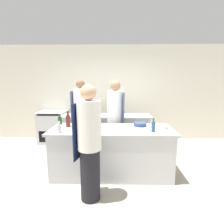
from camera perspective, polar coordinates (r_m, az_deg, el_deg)
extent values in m
plane|color=#A89E8E|center=(3.61, -0.13, -19.20)|extent=(16.00, 16.00, 0.00)
cube|color=silver|center=(5.29, 0.41, 6.13)|extent=(8.00, 0.06, 2.80)
cube|color=silver|center=(3.42, -0.13, -12.96)|extent=(2.18, 0.80, 0.85)
cube|color=#B7BABC|center=(3.27, -0.13, -5.74)|extent=(2.28, 0.83, 0.04)
cube|color=silver|center=(4.62, -1.87, -6.76)|extent=(2.20, 0.54, 0.85)
cube|color=silver|center=(4.51, -1.91, -1.32)|extent=(2.29, 0.56, 0.04)
cube|color=silver|center=(5.39, -18.57, -4.54)|extent=(0.76, 0.65, 0.90)
cube|color=black|center=(5.16, -19.63, -7.61)|extent=(0.61, 0.01, 0.32)
cube|color=black|center=(5.01, -20.05, -0.88)|extent=(0.65, 0.01, 0.06)
cylinder|color=black|center=(2.78, -7.10, -19.47)|extent=(0.29, 0.29, 0.79)
cylinder|color=white|center=(2.50, -7.47, -4.32)|extent=(0.34, 0.34, 0.71)
cube|color=#19234C|center=(2.60, -11.01, -6.14)|extent=(0.10, 0.32, 0.83)
sphere|color=tan|center=(2.43, -7.72, 6.39)|extent=(0.22, 0.22, 0.22)
cylinder|color=black|center=(4.10, 1.06, -9.25)|extent=(0.31, 0.31, 0.82)
cylinder|color=white|center=(3.91, 1.09, 1.58)|extent=(0.36, 0.36, 0.74)
cube|color=#4C567F|center=(3.91, 3.81, 0.00)|extent=(0.06, 0.34, 0.86)
sphere|color=#9E7051|center=(3.87, 1.12, 8.64)|extent=(0.22, 0.22, 0.22)
cylinder|color=black|center=(4.21, -9.70, -8.80)|extent=(0.28, 0.28, 0.83)
cylinder|color=white|center=(4.02, -10.04, 2.08)|extent=(0.33, 0.33, 0.78)
cube|color=#4C567F|center=(4.13, -12.02, 0.64)|extent=(0.12, 0.30, 0.88)
sphere|color=brown|center=(3.98, -10.26, 9.02)|extent=(0.20, 0.20, 0.20)
cylinder|color=#5B2319|center=(3.47, -14.15, -2.93)|extent=(0.09, 0.09, 0.22)
cylinder|color=#5B2319|center=(3.44, -14.26, -0.48)|extent=(0.04, 0.04, 0.08)
cylinder|color=#B2A84C|center=(3.22, -4.81, -4.33)|extent=(0.09, 0.09, 0.15)
cylinder|color=#B2A84C|center=(3.19, -4.84, -2.55)|extent=(0.04, 0.04, 0.06)
cylinder|color=#19471E|center=(3.67, -16.65, -2.81)|extent=(0.08, 0.08, 0.16)
cylinder|color=#19471E|center=(3.65, -16.74, -1.11)|extent=(0.04, 0.04, 0.06)
cylinder|color=silver|center=(3.13, -16.82, -5.20)|extent=(0.07, 0.07, 0.14)
cylinder|color=silver|center=(3.11, -16.91, -3.49)|extent=(0.03, 0.03, 0.05)
cylinder|color=#2D5175|center=(3.11, 13.32, -4.80)|extent=(0.06, 0.06, 0.18)
cylinder|color=#2D5175|center=(3.08, 13.41, -2.61)|extent=(0.03, 0.03, 0.07)
cylinder|color=navy|center=(3.11, -6.55, -5.62)|extent=(0.19, 0.19, 0.07)
cylinder|color=navy|center=(3.48, 9.12, -3.98)|extent=(0.25, 0.25, 0.07)
cylinder|color=white|center=(3.38, 16.33, -4.73)|extent=(0.17, 0.17, 0.06)
cube|color=white|center=(3.18, 6.83, -5.80)|extent=(0.33, 0.20, 0.01)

